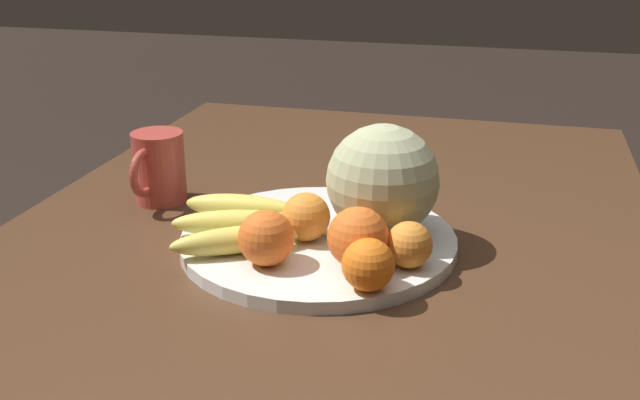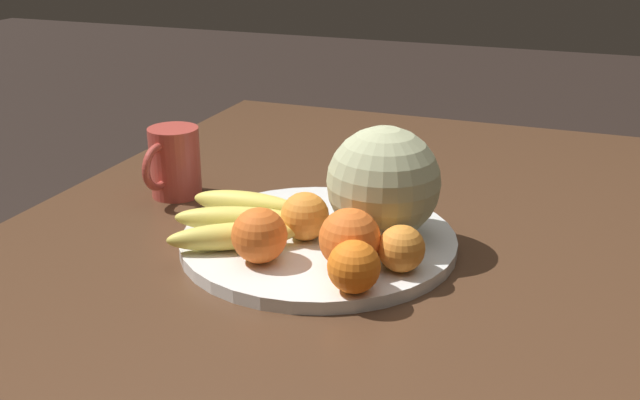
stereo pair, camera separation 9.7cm
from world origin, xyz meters
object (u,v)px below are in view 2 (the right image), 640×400
Objects in this scene: orange_front_left at (259,235)px; orange_back_left at (305,216)px; orange_front_right at (350,239)px; melon at (383,183)px; banana_bunch at (241,219)px; produce_tag at (340,241)px; orange_mid_center at (401,249)px; orange_back_right at (354,267)px; fruit_bowl at (320,240)px; ceramic_mug at (174,162)px; kitchen_table at (314,316)px.

orange_back_left is (0.08, -0.03, -0.00)m from orange_front_left.
orange_front_right is at bearing -78.27° from orange_front_left.
melon is at bearing -42.87° from orange_front_left.
produce_tag is at bearing 169.52° from banana_bunch.
orange_mid_center is at bearing -107.47° from orange_back_left.
melon is 0.11m from orange_mid_center.
orange_back_left is at bearing 42.67° from orange_back_right.
melon reaches higher than banana_bunch.
orange_mid_center is (0.04, -0.17, -0.01)m from orange_front_left.
melon reaches higher than orange_mid_center.
fruit_bowl is 0.12m from orange_front_left.
ceramic_mug is (0.07, 0.36, -0.04)m from melon.
produce_tag is at bearing 28.27° from orange_front_right.
orange_mid_center is at bearing -109.07° from kitchen_table.
produce_tag is (0.01, -0.03, 0.11)m from kitchen_table.
orange_back_left is at bearing 72.53° from orange_mid_center.
banana_bunch is 0.18m from orange_front_right.
orange_front_left is 0.17m from orange_mid_center.
orange_front_left is at bearing 137.13° from melon.
orange_front_left is 1.08× the size of orange_back_left.
kitchen_table is 9.69× the size of melon.
ceramic_mug is (0.12, 0.28, 0.15)m from kitchen_table.
banana_bunch is at bearing -125.15° from ceramic_mug.
orange_front_left is (-0.07, -0.06, 0.02)m from banana_bunch.
banana_bunch is at bearing 104.92° from fruit_bowl.
orange_front_right is (0.02, -0.11, 0.00)m from orange_front_left.
fruit_bowl is 0.16m from orange_back_right.
orange_back_left is (-0.05, 0.09, -0.04)m from melon.
produce_tag is at bearing -109.42° from ceramic_mug.
orange_back_right reaches higher than orange_mid_center.
ceramic_mug reaches higher than banana_bunch.
orange_back_right is 0.51× the size of ceramic_mug.
banana_bunch is 3.40× the size of orange_mid_center.
kitchen_table is 3.93× the size of fruit_bowl.
produce_tag is 0.33m from ceramic_mug.
orange_front_left is 0.09m from orange_back_left.
orange_back_left is at bearing -18.29° from orange_front_left.
banana_bunch is 0.14m from produce_tag.
orange_front_left is at bearing 76.11° from orange_back_right.
melon is at bearing -63.23° from orange_back_left.
banana_bunch is at bearing 107.17° from melon.
melon is at bearing 28.87° from orange_mid_center.
melon is (0.05, -0.08, 0.19)m from kitchen_table.
ceramic_mug is (0.10, 0.28, 0.05)m from fruit_bowl.
orange_front_left is at bearing 113.33° from banana_bunch.
melon is 0.37m from ceramic_mug.
orange_back_left is (0.04, 0.14, 0.00)m from orange_mid_center.
orange_mid_center reaches higher than fruit_bowl.
banana_bunch is 0.10m from orange_front_left.
orange_front_left reaches higher than banana_bunch.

